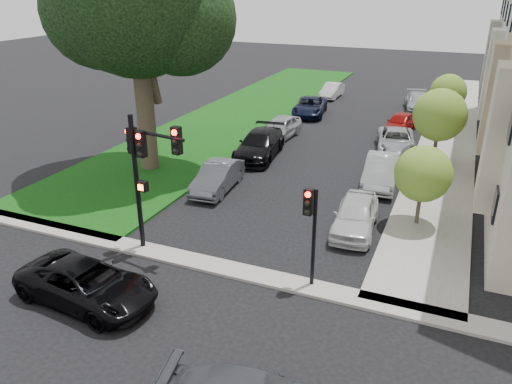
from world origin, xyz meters
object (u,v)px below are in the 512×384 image
at_px(small_tree_b, 440,115).
at_px(car_parked_1, 381,171).
at_px(small_tree_c, 448,92).
at_px(traffic_signal_secondary, 311,220).
at_px(car_parked_8, 310,106).
at_px(small_tree_a, 423,174).
at_px(car_parked_9, 332,90).
at_px(car_parked_0, 355,215).
at_px(car_parked_4, 418,102).
at_px(car_parked_2, 396,141).
at_px(car_parked_5, 217,177).
at_px(traffic_signal_main, 145,161).
at_px(car_parked_7, 280,128).
at_px(car_parked_3, 400,123).
at_px(car_cross_near, 87,284).
at_px(car_parked_6, 259,145).

relative_size(small_tree_b, car_parked_1, 0.95).
distance_m(small_tree_c, traffic_signal_secondary, 24.12).
height_order(small_tree_b, car_parked_8, small_tree_b).
xyz_separation_m(small_tree_a, car_parked_9, (-10.20, 23.93, -1.78)).
distance_m(small_tree_b, car_parked_0, 10.60).
distance_m(car_parked_1, car_parked_4, 17.75).
distance_m(car_parked_2, car_parked_5, 12.51).
relative_size(traffic_signal_secondary, car_parked_0, 0.87).
height_order(traffic_signal_secondary, car_parked_8, traffic_signal_secondary).
relative_size(small_tree_a, car_parked_9, 0.93).
distance_m(traffic_signal_main, car_parked_0, 9.15).
distance_m(small_tree_c, car_parked_2, 7.93).
relative_size(car_parked_5, car_parked_7, 0.97).
distance_m(car_parked_0, car_parked_1, 5.76).
bearing_deg(car_parked_3, car_parked_2, -76.76).
bearing_deg(car_parked_3, car_parked_7, -139.16).
xyz_separation_m(car_cross_near, car_parked_7, (-0.57, 20.25, 0.06)).
bearing_deg(car_parked_8, car_parked_1, -67.21).
bearing_deg(car_parked_7, car_parked_9, 93.60).
xyz_separation_m(car_parked_6, car_parked_7, (-0.20, 4.19, -0.04)).
height_order(car_parked_3, car_parked_7, car_parked_7).
bearing_deg(traffic_signal_secondary, small_tree_a, 64.97).
height_order(small_tree_a, car_parked_6, small_tree_a).
xyz_separation_m(traffic_signal_main, car_cross_near, (-0.02, -3.82, -3.11)).
relative_size(small_tree_a, car_parked_4, 0.76).
xyz_separation_m(small_tree_c, car_parked_4, (-2.36, 4.45, -1.87)).
distance_m(car_parked_4, car_parked_5, 23.04).
xyz_separation_m(car_parked_0, car_parked_4, (0.07, 23.51, -0.04)).
bearing_deg(car_cross_near, car_parked_6, 6.53).
height_order(traffic_signal_main, car_parked_4, traffic_signal_main).
distance_m(traffic_signal_main, car_parked_7, 16.72).
height_order(small_tree_a, small_tree_b, small_tree_b).
height_order(car_cross_near, car_parked_7, car_parked_7).
bearing_deg(traffic_signal_main, car_parked_5, 93.37).
distance_m(car_parked_0, car_parked_5, 7.73).
bearing_deg(small_tree_b, small_tree_c, 90.00).
distance_m(small_tree_c, car_cross_near, 29.38).
bearing_deg(traffic_signal_main, car_parked_2, 66.66).
xyz_separation_m(car_parked_3, car_parked_9, (-7.40, 9.24, -0.04)).
relative_size(small_tree_a, car_parked_2, 0.73).
bearing_deg(car_parked_1, small_tree_c, 76.00).
height_order(small_tree_c, traffic_signal_main, traffic_signal_main).
bearing_deg(small_tree_c, small_tree_a, -90.00).
bearing_deg(car_parked_4, small_tree_b, -90.67).
relative_size(traffic_signal_secondary, car_parked_3, 0.92).
distance_m(car_cross_near, car_parked_2, 21.61).
bearing_deg(small_tree_b, car_parked_0, -103.53).
distance_m(car_parked_4, car_parked_6, 17.79).
height_order(traffic_signal_secondary, car_parked_1, traffic_signal_secondary).
bearing_deg(car_parked_1, car_parked_3, 88.48).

